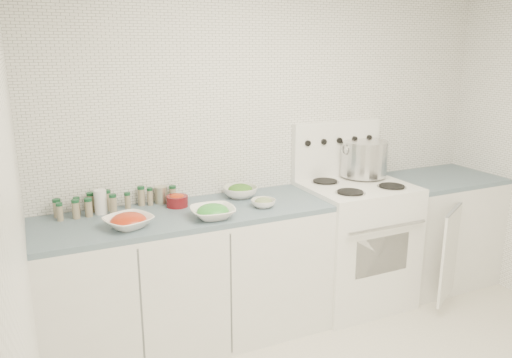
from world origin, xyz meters
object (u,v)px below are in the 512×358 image
bowl_snowpea (213,212)px  stove (354,240)px  stock_pot (364,157)px  bowl_tomato (128,221)px

bowl_snowpea → stove: bearing=8.1°
bowl_snowpea → stock_pot: bearing=13.6°
bowl_tomato → bowl_snowpea: (0.50, -0.05, 0.00)m
bowl_tomato → bowl_snowpea: bowl_snowpea is taller
bowl_tomato → bowl_snowpea: size_ratio=1.20×
stock_pot → bowl_tomato: (-1.86, -0.28, -0.16)m
stock_pot → bowl_snowpea: bearing=-166.4°
stove → stock_pot: (0.17, 0.16, 0.60)m
bowl_tomato → stove: bearing=4.1°
stove → bowl_snowpea: size_ratio=4.71×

